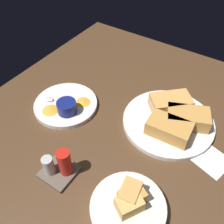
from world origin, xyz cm
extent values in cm
cube|color=#4C331E|center=(0.00, 0.00, -1.50)|extent=(110.00, 110.00, 3.00)
cylinder|color=silver|center=(-6.05, -9.69, 0.80)|extent=(29.55, 29.55, 1.60)
cube|color=#C68C42|center=(-8.12, -4.47, 4.00)|extent=(13.46, 8.42, 4.80)
cube|color=#DB938E|center=(-8.12, -4.47, 4.00)|extent=(13.68, 7.83, 0.80)
cube|color=#C68C42|center=(-11.26, -11.76, 4.00)|extent=(14.96, 12.19, 4.80)
cube|color=#DB938E|center=(-11.26, -11.76, 4.00)|extent=(14.95, 11.74, 0.80)
cube|color=tan|center=(-3.97, -14.91, 4.00)|extent=(14.64, 14.48, 4.80)
cube|color=#DB938E|center=(-3.97, -14.91, 4.00)|extent=(14.41, 14.22, 0.80)
cylinder|color=navy|center=(-4.59, -16.17, 3.23)|extent=(7.98, 7.98, 3.25)
cylinder|color=black|center=(-4.59, -16.17, 4.45)|extent=(6.54, 6.54, 0.60)
cube|color=silver|center=(-6.89, -6.20, 1.85)|extent=(2.02, 5.54, 0.40)
ellipsoid|color=silver|center=(-5.65, -11.56, 2.00)|extent=(2.86, 3.61, 0.80)
cylinder|color=silver|center=(27.18, 2.56, 0.80)|extent=(21.91, 21.91, 1.60)
cylinder|color=navy|center=(23.89, 5.30, 3.68)|extent=(6.49, 6.49, 4.16)
cylinder|color=olive|center=(23.89, 5.30, 5.36)|extent=(5.32, 5.32, 0.60)
cube|color=silver|center=(27.68, 2.75, 1.85)|extent=(5.44, 2.64, 0.40)
ellipsoid|color=silver|center=(32.85, 4.64, 2.00)|extent=(3.76, 3.16, 0.80)
cone|color=gold|center=(25.86, 4.67, 1.90)|extent=(5.87, 5.87, 0.60)
cone|color=gold|center=(28.97, 8.02, 1.90)|extent=(6.23, 6.23, 0.60)
cone|color=gold|center=(26.40, 4.20, 1.90)|extent=(6.05, 6.05, 0.60)
cone|color=gold|center=(22.34, -1.03, 1.90)|extent=(6.86, 6.86, 0.60)
cylinder|color=silver|center=(-9.85, 22.38, 1.50)|extent=(18.58, 18.58, 3.00)
cube|color=tan|center=(-10.24, 22.75, 5.02)|extent=(6.87, 7.41, 4.04)
cube|color=#C68C42|center=(-9.86, 20.76, 4.97)|extent=(6.68, 7.36, 3.94)
cube|color=tan|center=(-9.03, 20.40, 5.20)|extent=(5.31, 6.63, 4.39)
cube|color=brown|center=(11.49, 23.64, 0.50)|extent=(9.00, 9.00, 1.00)
cylinder|color=red|center=(9.69, 22.44, 5.25)|extent=(3.60, 3.60, 8.50)
cylinder|color=#B2B2B2|center=(13.29, 25.04, 4.00)|extent=(3.00, 3.00, 6.00)
cube|color=white|center=(-21.83, -3.77, 0.20)|extent=(13.06, 11.69, 0.40)
camera|label=1|loc=(-20.26, 45.23, 61.30)|focal=39.68mm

